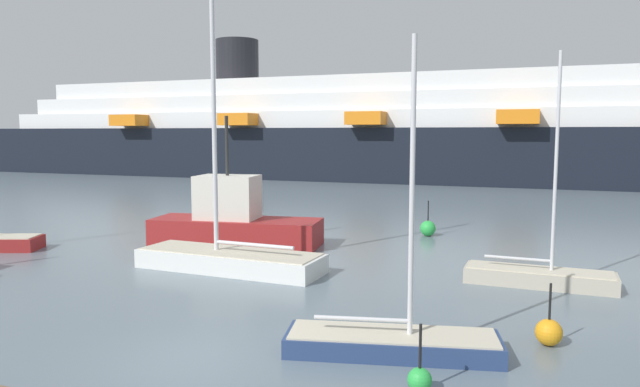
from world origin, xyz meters
name	(u,v)px	position (x,y,z in m)	size (l,w,h in m)	color
ground_plane	(196,358)	(0.00, 0.00, 0.00)	(600.00, 600.00, 0.00)	slate
sailboat_0	(539,274)	(8.19, 9.04, 0.39)	(5.02, 1.84, 7.90)	#BCB29E
sailboat_1	(393,339)	(4.33, 1.58, 0.35)	(5.23, 2.23, 7.43)	navy
sailboat_2	(229,255)	(-2.96, 8.10, 0.60)	(7.48, 2.97, 13.64)	white
fishing_boat_0	(234,221)	(-4.95, 12.81, 1.11)	(8.03, 3.08, 5.99)	maroon
channel_buoy_0	(420,379)	(5.18, -0.29, 0.27)	(0.50, 0.50, 1.42)	green
channel_buoy_1	(428,228)	(3.58, 17.55, 0.40)	(0.79, 0.79, 1.81)	green
channel_buoy_2	(549,332)	(7.95, 3.18, 0.34)	(0.66, 0.66, 1.57)	orange
cruise_ship	(383,132)	(-5.16, 53.48, 5.23)	(104.77, 22.31, 16.53)	black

